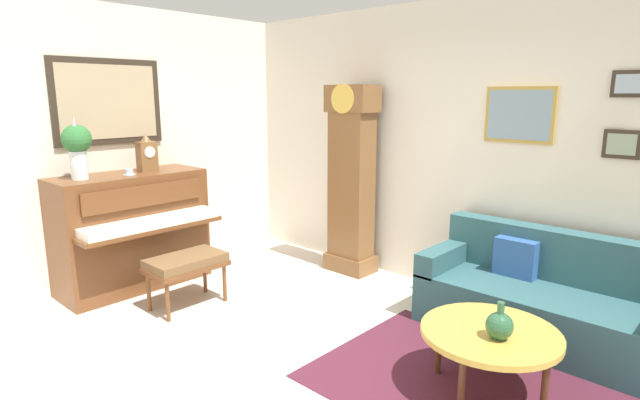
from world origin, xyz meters
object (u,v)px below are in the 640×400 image
(coffee_table, at_px, (490,335))
(mantel_clock, at_px, (147,154))
(flower_vase, at_px, (77,145))
(green_jug, at_px, (499,325))
(teacup, at_px, (129,173))
(couch, at_px, (545,300))
(piano_bench, at_px, (186,264))
(grandfather_clock, at_px, (351,185))
(piano, at_px, (133,230))

(coffee_table, height_order, mantel_clock, mantel_clock)
(mantel_clock, distance_m, flower_vase, 0.68)
(green_jug, bearing_deg, teacup, -170.47)
(couch, distance_m, mantel_clock, 3.90)
(piano_bench, bearing_deg, coffee_table, 11.72)
(grandfather_clock, relative_size, coffee_table, 2.31)
(piano_bench, height_order, grandfather_clock, grandfather_clock)
(mantel_clock, relative_size, teacup, 3.28)
(piano, relative_size, mantel_clock, 3.79)
(grandfather_clock, distance_m, couch, 2.25)
(couch, distance_m, flower_vase, 4.23)
(couch, bearing_deg, piano, -154.07)
(couch, relative_size, green_jug, 7.92)
(teacup, bearing_deg, grandfather_clock, 56.70)
(green_jug, bearing_deg, flower_vase, -164.17)
(flower_vase, bearing_deg, green_jug, 15.83)
(mantel_clock, distance_m, teacup, 0.30)
(piano, bearing_deg, green_jug, 8.78)
(mantel_clock, bearing_deg, piano, -90.41)
(piano_bench, bearing_deg, teacup, -171.79)
(piano_bench, height_order, coffee_table, piano_bench)
(couch, relative_size, teacup, 16.38)
(coffee_table, distance_m, green_jug, 0.16)
(teacup, distance_m, green_jug, 3.58)
(piano, distance_m, couch, 3.86)
(piano, bearing_deg, mantel_clock, 89.59)
(grandfather_clock, height_order, teacup, grandfather_clock)
(piano, bearing_deg, flower_vase, -89.88)
(grandfather_clock, distance_m, flower_vase, 2.70)
(couch, xyz_separation_m, teacup, (-3.38, -1.72, 0.87))
(coffee_table, xyz_separation_m, mantel_clock, (-3.48, -0.41, 0.92))
(piano, xyz_separation_m, mantel_clock, (0.00, 0.21, 0.74))
(couch, distance_m, green_jug, 1.16)
(coffee_table, height_order, teacup, teacup)
(teacup, bearing_deg, piano_bench, 8.21)
(grandfather_clock, height_order, green_jug, grandfather_clock)
(grandfather_clock, bearing_deg, coffee_table, -29.48)
(teacup, relative_size, green_jug, 0.48)
(green_jug, bearing_deg, couch, 95.00)
(couch, height_order, coffee_table, couch)
(mantel_clock, bearing_deg, green_jug, 5.47)
(couch, xyz_separation_m, green_jug, (0.10, -1.13, 0.22))
(green_jug, bearing_deg, piano, -171.22)
(piano_bench, xyz_separation_m, flower_vase, (-0.83, -0.53, 1.07))
(coffee_table, bearing_deg, teacup, -169.04)
(piano, relative_size, couch, 0.76)
(mantel_clock, distance_m, green_jug, 3.66)
(piano, xyz_separation_m, coffee_table, (3.48, 0.62, -0.18))
(grandfather_clock, bearing_deg, teacup, -123.30)
(couch, bearing_deg, piano_bench, -148.55)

